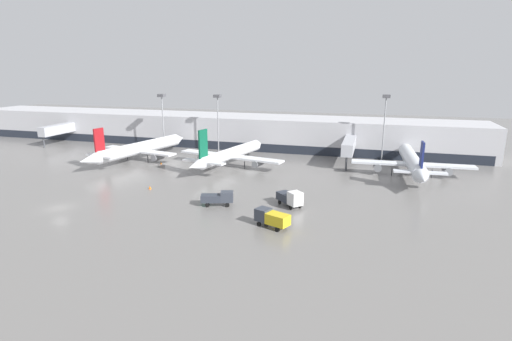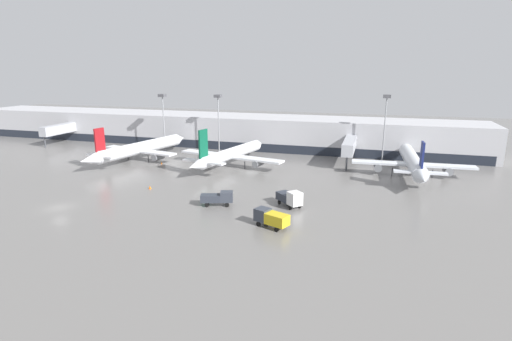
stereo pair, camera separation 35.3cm
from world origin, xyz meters
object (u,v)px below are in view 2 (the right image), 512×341
at_px(service_truck_0, 218,198).
at_px(parked_jet_2, 413,162).
at_px(service_truck_1, 271,217).
at_px(service_truck_2, 290,198).
at_px(traffic_cone_0, 161,163).
at_px(traffic_cone_1, 150,187).
at_px(parked_jet_0, 139,148).
at_px(apron_light_mast_5, 163,105).
at_px(parked_jet_1, 230,154).
at_px(apron_light_mast_3, 386,109).
at_px(apron_light_mast_2, 218,106).

bearing_deg(service_truck_0, parked_jet_2, 24.36).
xyz_separation_m(service_truck_1, service_truck_2, (0.78, 9.77, 0.03)).
xyz_separation_m(traffic_cone_0, traffic_cone_1, (8.44, -19.22, -0.02)).
distance_m(parked_jet_0, service_truck_0, 41.92).
xyz_separation_m(service_truck_0, service_truck_2, (11.92, 3.01, 0.16)).
relative_size(parked_jet_0, service_truck_1, 6.20).
distance_m(service_truck_0, traffic_cone_1, 17.15).
bearing_deg(traffic_cone_0, apron_light_mast_5, 116.14).
bearing_deg(parked_jet_1, traffic_cone_1, 171.04).
xyz_separation_m(parked_jet_0, service_truck_1, (43.43, -33.44, -1.48)).
bearing_deg(parked_jet_1, parked_jet_0, 102.94).
bearing_deg(service_truck_1, service_truck_2, -72.37).
bearing_deg(traffic_cone_1, service_truck_2, -4.28).
xyz_separation_m(parked_jet_0, traffic_cone_0, (7.52, -2.35, -2.66)).
relative_size(parked_jet_2, apron_light_mast_3, 1.97).
height_order(service_truck_0, apron_light_mast_2, apron_light_mast_2).
bearing_deg(service_truck_2, parked_jet_0, -164.53).
bearing_deg(traffic_cone_1, service_truck_1, -23.39).
height_order(service_truck_1, traffic_cone_1, service_truck_1).
bearing_deg(traffic_cone_0, service_truck_0, -44.50).
height_order(service_truck_1, apron_light_mast_3, apron_light_mast_3).
bearing_deg(parked_jet_0, apron_light_mast_5, 12.62).
height_order(service_truck_2, apron_light_mast_3, apron_light_mast_3).
relative_size(traffic_cone_0, traffic_cone_1, 1.06).
relative_size(service_truck_2, traffic_cone_1, 7.95).
bearing_deg(service_truck_1, traffic_cone_1, -1.19).
relative_size(parked_jet_0, service_truck_2, 6.69).
bearing_deg(traffic_cone_1, parked_jet_0, 126.50).
height_order(traffic_cone_1, apron_light_mast_5, apron_light_mast_5).
relative_size(parked_jet_0, apron_light_mast_5, 2.22).
bearing_deg(apron_light_mast_2, service_truck_1, -60.27).
xyz_separation_m(parked_jet_1, parked_jet_2, (41.03, 2.78, 0.24)).
distance_m(parked_jet_0, parked_jet_1, 24.42).
xyz_separation_m(service_truck_1, apron_light_mast_3, (15.92, 48.84, 11.77)).
relative_size(traffic_cone_0, apron_light_mast_3, 0.04).
distance_m(parked_jet_1, traffic_cone_0, 17.30).
bearing_deg(parked_jet_1, apron_light_mast_2, 42.69).
distance_m(parked_jet_1, apron_light_mast_5, 29.38).
height_order(apron_light_mast_3, apron_light_mast_5, apron_light_mast_3).
bearing_deg(parked_jet_0, traffic_cone_1, -131.34).
bearing_deg(service_truck_1, service_truck_0, -9.04).
distance_m(service_truck_1, traffic_cone_0, 47.51).
xyz_separation_m(parked_jet_0, apron_light_mast_5, (-0.11, 13.20, 9.73)).
relative_size(service_truck_0, service_truck_1, 1.02).
bearing_deg(apron_light_mast_5, parked_jet_0, -89.54).
relative_size(service_truck_2, traffic_cone_0, 7.53).
bearing_deg(service_truck_1, apron_light_mast_2, -38.07).
relative_size(parked_jet_1, service_truck_2, 5.97).
xyz_separation_m(parked_jet_2, traffic_cone_1, (-49.48, -24.68, -2.84)).
distance_m(traffic_cone_0, apron_light_mast_2, 22.84).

